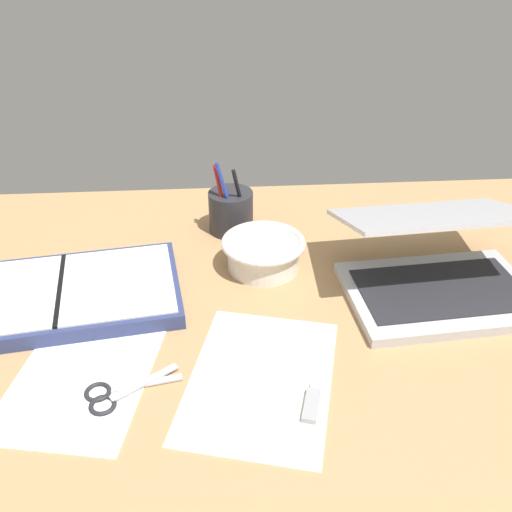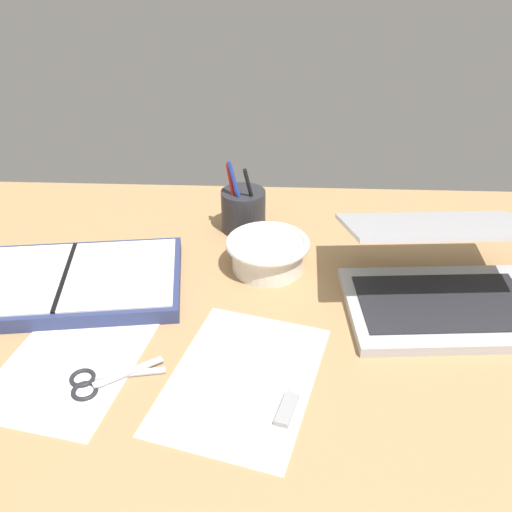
# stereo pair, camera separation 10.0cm
# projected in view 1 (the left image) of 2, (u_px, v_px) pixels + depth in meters

# --- Properties ---
(desk_top) EXTENTS (1.40, 1.00, 0.02)m
(desk_top) POSITION_uv_depth(u_px,v_px,m) (260.00, 316.00, 0.99)
(desk_top) COLOR tan
(desk_top) RESTS_ON ground
(laptop) EXTENTS (0.35, 0.32, 0.16)m
(laptop) POSITION_uv_depth(u_px,v_px,m) (438.00, 266.00, 1.01)
(laptop) COLOR #B7B7BC
(laptop) RESTS_ON desk_top
(bowl) EXTENTS (0.16, 0.16, 0.06)m
(bowl) POSITION_uv_depth(u_px,v_px,m) (263.00, 252.00, 1.08)
(bowl) COLOR silver
(bowl) RESTS_ON desk_top
(pen_cup) EXTENTS (0.09, 0.09, 0.16)m
(pen_cup) POSITION_uv_depth(u_px,v_px,m) (231.00, 211.00, 1.20)
(pen_cup) COLOR #28282D
(pen_cup) RESTS_ON desk_top
(planner) EXTENTS (0.44, 0.30, 0.03)m
(planner) POSITION_uv_depth(u_px,v_px,m) (61.00, 295.00, 0.99)
(planner) COLOR navy
(planner) RESTS_ON desk_top
(scissors) EXTENTS (0.14, 0.09, 0.01)m
(scissors) POSITION_uv_depth(u_px,v_px,m) (112.00, 394.00, 0.81)
(scissors) COLOR #B7B7BC
(scissors) RESTS_ON desk_top
(paper_sheet_front) EXTENTS (0.27, 0.34, 0.00)m
(paper_sheet_front) POSITION_uv_depth(u_px,v_px,m) (261.00, 379.00, 0.84)
(paper_sheet_front) COLOR silver
(paper_sheet_front) RESTS_ON desk_top
(paper_sheet_beside_planner) EXTENTS (0.24, 0.30, 0.00)m
(paper_sheet_beside_planner) POSITION_uv_depth(u_px,v_px,m) (82.00, 378.00, 0.84)
(paper_sheet_beside_planner) COLOR white
(paper_sheet_beside_planner) RESTS_ON desk_top
(usb_drive) EXTENTS (0.04, 0.07, 0.01)m
(usb_drive) POSITION_uv_depth(u_px,v_px,m) (312.00, 404.00, 0.79)
(usb_drive) COLOR #99999E
(usb_drive) RESTS_ON desk_top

